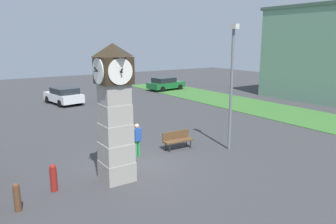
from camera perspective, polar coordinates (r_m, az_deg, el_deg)
The scene contains 10 objects.
ground_plane at distance 15.05m, azimuth -5.37°, elevation -9.18°, with size 80.89×80.89×0.00m, color #38383A.
clock_tower at distance 12.83m, azimuth -9.24°, elevation -0.13°, with size 1.56×1.54×5.42m.
bollard_mid_row at distance 12.10m, azimuth -24.81°, elevation -13.27°, with size 0.23×0.23×0.98m.
bollard_far_row at distance 13.08m, azimuth -19.33°, elevation -10.72°, with size 0.26×0.26×1.05m.
car_far_lot at distance 30.49m, azimuth -17.69°, elevation 2.75°, with size 4.37×2.56×1.48m.
car_end_of_row at distance 37.38m, azimuth -0.45°, elevation 4.97°, with size 2.44×4.44×1.46m.
bench at distance 17.03m, azimuth 1.64°, elevation -4.69°, with size 0.61×1.62×0.90m.
pedestrian_by_cars at distance 15.78m, azimuth -5.39°, elevation -4.55°, with size 0.35×0.45×1.64m.
street_lamp_near_road at distance 16.60m, azimuth 11.03°, elevation 5.64°, with size 0.50×0.24×6.29m.
grass_verge_far at distance 25.42m, azimuth 25.23°, elevation -1.35°, with size 48.54×5.46×0.04m, color #386B2D.
Camera 1 is at (12.34, -6.63, 5.48)m, focal length 35.00 mm.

